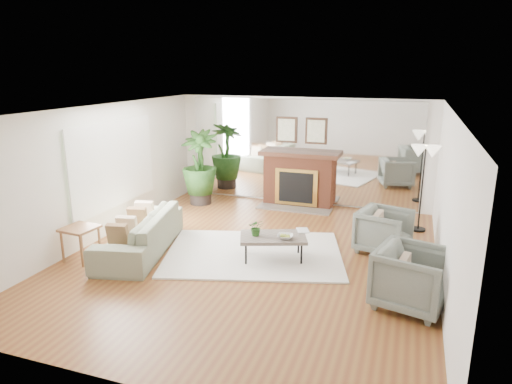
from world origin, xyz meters
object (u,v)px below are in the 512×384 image
at_px(coffee_table, 273,238).
at_px(sofa, 140,233).
at_px(armchair_back, 384,231).
at_px(side_table, 80,233).
at_px(armchair_front, 412,278).
at_px(floor_lamp, 425,158).
at_px(fireplace, 298,178).
at_px(potted_ficus, 200,165).

xyz_separation_m(coffee_table, sofa, (-2.33, -0.39, -0.06)).
xyz_separation_m(coffee_table, armchair_back, (1.72, 0.98, -0.01)).
xyz_separation_m(sofa, side_table, (-0.71, -0.67, 0.15)).
distance_m(sofa, armchair_back, 4.28).
xyz_separation_m(coffee_table, armchair_front, (2.22, -0.88, 0.02)).
bearing_deg(floor_lamp, armchair_back, -113.44).
distance_m(fireplace, armchair_back, 3.11).
xyz_separation_m(armchair_back, armchair_front, (0.49, -1.87, 0.03)).
distance_m(fireplace, sofa, 4.14).
bearing_deg(coffee_table, sofa, -170.51).
relative_size(fireplace, armchair_back, 2.42).
xyz_separation_m(coffee_table, side_table, (-3.03, -1.06, 0.10)).
xyz_separation_m(armchair_front, potted_ficus, (-4.83, 3.52, 0.52)).
height_order(potted_ficus, floor_lamp, potted_ficus).
relative_size(sofa, potted_ficus, 1.34).
bearing_deg(armchair_back, floor_lamp, -8.26).
xyz_separation_m(fireplace, armchair_front, (2.60, -4.14, -0.24)).
bearing_deg(coffee_table, armchair_back, 29.70).
distance_m(armchair_back, floor_lamp, 1.84).
xyz_separation_m(coffee_table, potted_ficus, (-2.62, 2.64, 0.54)).
height_order(coffee_table, side_table, side_table).
xyz_separation_m(side_table, floor_lamp, (5.35, 3.41, 0.97)).
bearing_deg(sofa, fireplace, 138.83).
height_order(sofa, armchair_front, armchair_front).
relative_size(armchair_front, floor_lamp, 0.54).
distance_m(armchair_front, floor_lamp, 3.40).
bearing_deg(sofa, armchair_front, 70.68).
xyz_separation_m(coffee_table, floor_lamp, (2.32, 2.35, 1.06)).
distance_m(coffee_table, floor_lamp, 3.46).
bearing_deg(fireplace, floor_lamp, -18.65).
relative_size(fireplace, armchair_front, 2.22).
bearing_deg(potted_ficus, floor_lamp, -3.37).
height_order(sofa, floor_lamp, floor_lamp).
distance_m(fireplace, armchair_front, 4.90).
relative_size(armchair_back, armchair_front, 0.92).
relative_size(coffee_table, floor_lamp, 0.72).
bearing_deg(armchair_front, armchair_back, 29.62).
distance_m(coffee_table, armchair_back, 1.99).
bearing_deg(side_table, fireplace, 58.46).
height_order(fireplace, sofa, fireplace).
relative_size(armchair_back, side_table, 1.44).
height_order(sofa, side_table, sofa).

